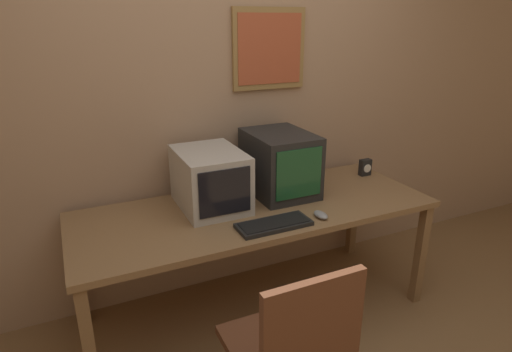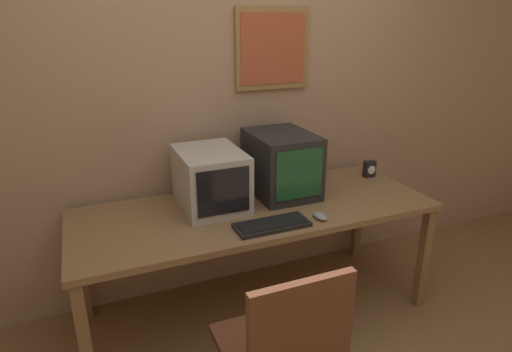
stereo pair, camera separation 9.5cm
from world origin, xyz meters
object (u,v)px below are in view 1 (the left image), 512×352
Objects in this scene: monitor_left at (210,179)px; monitor_right at (280,163)px; mouse_near_keyboard at (321,215)px; desk_clock at (365,167)px; keyboard_main at (274,224)px.

monitor_left is 1.01× the size of monitor_right.
mouse_near_keyboard is (0.50, -0.41, -0.15)m from monitor_left.
monitor_right is 4.15× the size of desk_clock.
monitor_right is 0.46m from mouse_near_keyboard.
monitor_left is 0.47m from keyboard_main.
keyboard_main is 1.04m from desk_clock.
monitor_right is at bearing -178.10° from desk_clock.
keyboard_main is 3.47× the size of desk_clock.
keyboard_main is at bearing -155.19° from desk_clock.
monitor_left is 0.46m from monitor_right.
keyboard_main is (-0.25, -0.41, -0.18)m from monitor_right.
monitor_right is 1.20× the size of keyboard_main.
monitor_left is 1.16m from desk_clock.
monitor_right is 4.47× the size of mouse_near_keyboard.
mouse_near_keyboard is 0.93× the size of desk_clock.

